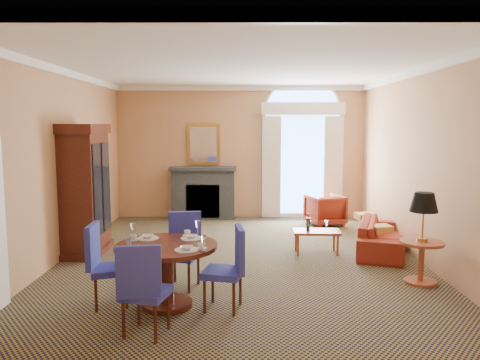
{
  "coord_description": "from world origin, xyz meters",
  "views": [
    {
      "loc": [
        0.03,
        -7.65,
        2.26
      ],
      "look_at": [
        0.0,
        0.5,
        1.3
      ],
      "focal_mm": 35.0,
      "sensor_mm": 36.0,
      "label": 1
    }
  ],
  "objects_px": {
    "armchair": "(325,210)",
    "side_table": "(423,226)",
    "dining_table": "(167,261)",
    "sofa": "(382,236)",
    "coffee_table": "(316,232)",
    "armoire": "(85,192)"
  },
  "relations": [
    {
      "from": "armchair",
      "to": "side_table",
      "type": "bearing_deg",
      "value": 81.82
    },
    {
      "from": "dining_table",
      "to": "armchair",
      "type": "height_order",
      "value": "dining_table"
    },
    {
      "from": "armchair",
      "to": "dining_table",
      "type": "bearing_deg",
      "value": 41.57
    },
    {
      "from": "dining_table",
      "to": "sofa",
      "type": "xyz_separation_m",
      "value": [
        3.45,
        2.57,
        -0.31
      ]
    },
    {
      "from": "sofa",
      "to": "coffee_table",
      "type": "bearing_deg",
      "value": 114.92
    },
    {
      "from": "dining_table",
      "to": "coffee_table",
      "type": "distance_m",
      "value": 3.32
    },
    {
      "from": "armoire",
      "to": "armchair",
      "type": "bearing_deg",
      "value": 26.75
    },
    {
      "from": "sofa",
      "to": "coffee_table",
      "type": "relative_size",
      "value": 2.33
    },
    {
      "from": "sofa",
      "to": "armoire",
      "type": "bearing_deg",
      "value": 109.61
    },
    {
      "from": "sofa",
      "to": "armchair",
      "type": "height_order",
      "value": "armchair"
    },
    {
      "from": "armoire",
      "to": "side_table",
      "type": "xyz_separation_m",
      "value": [
        5.32,
        -1.59,
        -0.27
      ]
    },
    {
      "from": "armchair",
      "to": "side_table",
      "type": "height_order",
      "value": "side_table"
    },
    {
      "from": "dining_table",
      "to": "side_table",
      "type": "bearing_deg",
      "value": 14.1
    },
    {
      "from": "armoire",
      "to": "armchair",
      "type": "distance_m",
      "value": 5.25
    },
    {
      "from": "sofa",
      "to": "side_table",
      "type": "height_order",
      "value": "side_table"
    },
    {
      "from": "armchair",
      "to": "coffee_table",
      "type": "height_order",
      "value": "coffee_table"
    },
    {
      "from": "armoire",
      "to": "coffee_table",
      "type": "height_order",
      "value": "armoire"
    },
    {
      "from": "dining_table",
      "to": "sofa",
      "type": "relative_size",
      "value": 0.65
    },
    {
      "from": "armchair",
      "to": "side_table",
      "type": "distance_m",
      "value": 4.02
    },
    {
      "from": "armoire",
      "to": "coffee_table",
      "type": "distance_m",
      "value": 4.12
    },
    {
      "from": "armoire",
      "to": "coffee_table",
      "type": "relative_size",
      "value": 2.74
    },
    {
      "from": "armchair",
      "to": "side_table",
      "type": "xyz_separation_m",
      "value": [
        0.68,
        -3.93,
        0.48
      ]
    }
  ]
}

